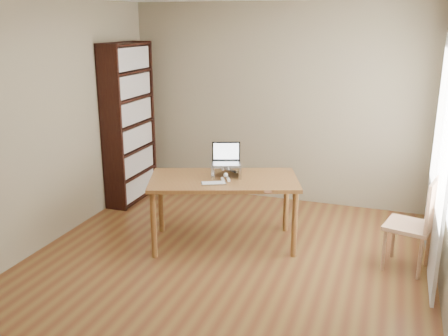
% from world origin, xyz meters
% --- Properties ---
extents(room, '(4.04, 4.54, 2.64)m').
position_xyz_m(room, '(0.03, 0.01, 1.30)').
color(room, '#5D3018').
rests_on(room, ground).
extents(bookshelf, '(0.30, 0.90, 2.10)m').
position_xyz_m(bookshelf, '(-1.83, 1.55, 1.05)').
color(bookshelf, black).
rests_on(bookshelf, ground).
extents(curtains, '(0.03, 1.90, 2.25)m').
position_xyz_m(curtains, '(1.92, 0.80, 1.17)').
color(curtains, white).
rests_on(curtains, ground).
extents(desk, '(1.74, 1.27, 0.75)m').
position_xyz_m(desk, '(-0.18, 0.62, 0.67)').
color(desk, brown).
rests_on(desk, ground).
extents(laptop_stand, '(0.32, 0.25, 0.13)m').
position_xyz_m(laptop_stand, '(-0.18, 0.70, 0.83)').
color(laptop_stand, silver).
rests_on(laptop_stand, desk).
extents(laptop, '(0.36, 0.35, 0.22)m').
position_xyz_m(laptop, '(-0.18, 0.76, 0.94)').
color(laptop, silver).
rests_on(laptop, laptop_stand).
extents(keyboard, '(0.28, 0.21, 0.02)m').
position_xyz_m(keyboard, '(-0.22, 0.40, 0.76)').
color(keyboard, silver).
rests_on(keyboard, desk).
extents(coaster, '(0.09, 0.09, 0.01)m').
position_xyz_m(coaster, '(0.37, 0.34, 0.75)').
color(coaster, brown).
rests_on(coaster, desk).
extents(cat, '(0.25, 0.49, 0.16)m').
position_xyz_m(cat, '(-0.20, 0.73, 0.82)').
color(cat, '#4B453B').
rests_on(cat, desk).
extents(chair, '(0.50, 0.50, 0.94)m').
position_xyz_m(chair, '(1.77, 0.68, 0.51)').
color(chair, tan).
rests_on(chair, ground).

